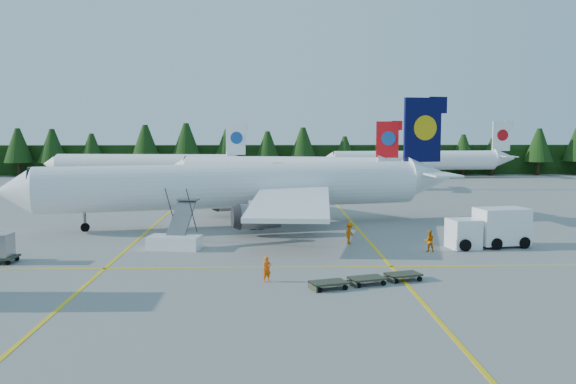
{
  "coord_description": "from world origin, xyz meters",
  "views": [
    {
      "loc": [
        -2.64,
        -50.01,
        9.83
      ],
      "look_at": [
        -0.71,
        11.65,
        3.5
      ],
      "focal_mm": 40.0,
      "sensor_mm": 36.0,
      "label": 1
    }
  ],
  "objects_px": {
    "airstairs": "(176,239)",
    "service_truck": "(488,228)",
    "airliner_navy": "(227,187)",
    "airliner_red": "(277,168)"
  },
  "relations": [
    {
      "from": "airliner_navy",
      "to": "airliner_red",
      "type": "relative_size",
      "value": 1.2
    },
    {
      "from": "airliner_navy",
      "to": "airstairs",
      "type": "height_order",
      "value": "airliner_navy"
    },
    {
      "from": "airstairs",
      "to": "service_truck",
      "type": "distance_m",
      "value": 25.43
    },
    {
      "from": "airliner_navy",
      "to": "airstairs",
      "type": "bearing_deg",
      "value": -119.18
    },
    {
      "from": "airliner_navy",
      "to": "service_truck",
      "type": "relative_size",
      "value": 6.32
    },
    {
      "from": "airliner_red",
      "to": "service_truck",
      "type": "relative_size",
      "value": 5.24
    },
    {
      "from": "service_truck",
      "to": "airstairs",
      "type": "bearing_deg",
      "value": 168.8
    },
    {
      "from": "airstairs",
      "to": "service_truck",
      "type": "relative_size",
      "value": 0.87
    },
    {
      "from": "airliner_navy",
      "to": "airstairs",
      "type": "relative_size",
      "value": 7.25
    },
    {
      "from": "airliner_red",
      "to": "airstairs",
      "type": "bearing_deg",
      "value": -89.33
    }
  ]
}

